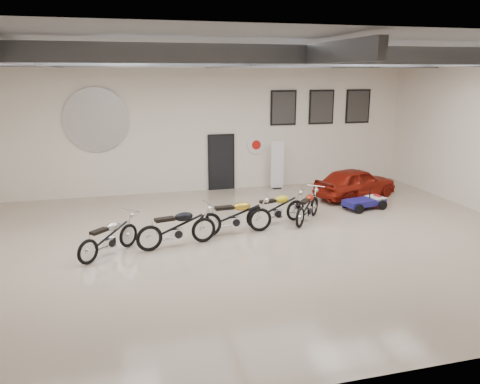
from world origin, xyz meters
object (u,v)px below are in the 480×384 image
object	(u,v)px
motorcycle_black	(177,226)
motorcycle_yellow	(276,207)
motorcycle_red	(308,206)
vintage_car	(355,183)
motorcycle_gold	(235,215)
banner_stand	(277,165)
go_kart	(368,199)
motorcycle_silver	(109,236)

from	to	relation	value
motorcycle_black	motorcycle_yellow	size ratio (longest dim) A/B	1.05
motorcycle_red	vintage_car	distance (m)	3.53
vintage_car	motorcycle_gold	bearing A→B (deg)	99.37
motorcycle_black	motorcycle_gold	size ratio (longest dim) A/B	0.99
motorcycle_red	motorcycle_gold	bearing A→B (deg)	144.65
motorcycle_gold	banner_stand	bearing A→B (deg)	55.63
banner_stand	motorcycle_yellow	distance (m)	4.48
motorcycle_black	motorcycle_yellow	bearing A→B (deg)	7.69
go_kart	vintage_car	distance (m)	1.45
banner_stand	motorcycle_gold	xyz separation A→B (m)	(-2.89, -4.74, -0.38)
motorcycle_red	go_kart	size ratio (longest dim) A/B	1.07
go_kart	vintage_car	bearing A→B (deg)	66.43
banner_stand	motorcycle_silver	xyz separation A→B (m)	(-6.32, -5.47, -0.44)
motorcycle_black	go_kart	bearing A→B (deg)	4.26
banner_stand	motorcycle_red	bearing A→B (deg)	-91.91
motorcycle_yellow	go_kart	distance (m)	3.62
banner_stand	motorcycle_silver	bearing A→B (deg)	-134.67
motorcycle_silver	motorcycle_gold	distance (m)	3.51
motorcycle_gold	go_kart	xyz separation A→B (m)	(4.93, 1.34, -0.24)
motorcycle_black	go_kart	xyz separation A→B (m)	(6.64, 1.91, -0.23)
motorcycle_black	motorcycle_red	xyz separation A→B (m)	(4.13, 1.13, -0.06)
motorcycle_gold	vintage_car	world-z (taller)	same
motorcycle_silver	motorcycle_black	size ratio (longest dim) A/B	0.90
motorcycle_red	motorcycle_yellow	bearing A→B (deg)	133.11
motorcycle_black	vintage_car	bearing A→B (deg)	13.80
motorcycle_silver	go_kart	world-z (taller)	motorcycle_silver
motorcycle_silver	go_kart	bearing A→B (deg)	-30.06
motorcycle_yellow	motorcycle_gold	bearing A→B (deg)	-173.75
vintage_car	motorcycle_black	bearing A→B (deg)	97.17
motorcycle_black	motorcycle_red	size ratio (longest dim) A/B	1.13
motorcycle_black	banner_stand	bearing A→B (deg)	37.32
motorcycle_yellow	vintage_car	bearing A→B (deg)	15.64
motorcycle_yellow	motorcycle_red	distance (m)	1.02
motorcycle_red	go_kart	xyz separation A→B (m)	(2.51, 0.78, -0.17)
motorcycle_black	motorcycle_red	distance (m)	4.28
vintage_car	go_kart	bearing A→B (deg)	150.48
go_kart	motorcycle_red	bearing A→B (deg)	-175.14
motorcycle_yellow	go_kart	xyz separation A→B (m)	(3.52, 0.81, -0.21)
motorcycle_silver	vintage_car	world-z (taller)	vintage_car
motorcycle_red	motorcycle_silver	bearing A→B (deg)	143.98
banner_stand	motorcycle_yellow	xyz separation A→B (m)	(-1.48, -4.21, -0.41)
motorcycle_gold	vintage_car	distance (m)	5.88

